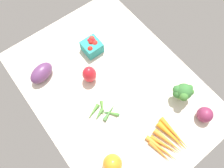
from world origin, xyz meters
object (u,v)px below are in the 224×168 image
bell_pepper_red (89,74)px  eggplant (41,73)px  broccoli_head (183,92)px  berry_basket (92,46)px  carrot_bunch (169,141)px  okra_pile (104,112)px  bell_pepper_orange (112,164)px  red_onion_center (205,115)px

bell_pepper_red → eggplant: (15.93, 18.13, -1.36)cm
broccoli_head → berry_basket: (48.15, 17.59, -3.09)cm
broccoli_head → berry_basket: 51.36cm
carrot_bunch → okra_pile: (28.44, 14.98, -0.39)cm
bell_pepper_red → okra_pile: bell_pepper_red is taller
broccoli_head → okra_pile: 38.13cm
bell_pepper_orange → eggplant: (55.28, 1.87, -0.98)cm
carrot_bunch → bell_pepper_orange: size_ratio=1.99×
red_onion_center → berry_basket: 64.82cm
bell_pepper_orange → eggplant: size_ratio=0.74×
bell_pepper_red → broccoli_head: 45.07cm
eggplant → okra_pile: bearing=-85.0°
berry_basket → okra_pile: size_ratio=0.61×
carrot_bunch → broccoli_head: 23.24cm
red_onion_center → bell_pepper_red: bearing=31.9°
broccoli_head → bell_pepper_orange: bearing=95.8°
red_onion_center → broccoli_head: (13.74, 1.68, 3.22)cm
berry_basket → eggplant: bearing=84.9°
red_onion_center → berry_basket: bearing=17.3°
bell_pepper_orange → okra_pile: bell_pepper_orange is taller
broccoli_head → bell_pepper_orange: (-4.54, 44.83, -2.09)cm
berry_basket → okra_pile: bearing=152.8°
bell_pepper_red → eggplant: bell_pepper_red is taller
okra_pile → bell_pepper_orange: bearing=152.4°
berry_basket → broccoli_head: bearing=-159.9°
bell_pepper_red → broccoli_head: (-34.81, -28.57, 1.70)cm
carrot_bunch → bell_pepper_orange: bearing=73.5°
bell_pepper_orange → berry_basket: 59.32cm
bell_pepper_red → bell_pepper_orange: size_ratio=1.08×
red_onion_center → eggplant: eggplant is taller
carrot_bunch → okra_pile: size_ratio=1.26×
red_onion_center → bell_pepper_orange: bell_pepper_orange is taller
bell_pepper_orange → okra_pile: 23.79cm
red_onion_center → broccoli_head: bearing=7.0°
red_onion_center → broccoli_head: size_ratio=0.67×
eggplant → okra_pile: 36.87cm
broccoli_head → eggplant: size_ratio=0.84×
red_onion_center → carrot_bunch: 20.86cm
bell_pepper_red → okra_pile: (-18.55, 5.40, -4.31)cm
carrot_bunch → red_onion_center: bearing=-94.3°
red_onion_center → okra_pile: 46.67cm
bell_pepper_orange → bell_pepper_red: bearing=-22.5°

